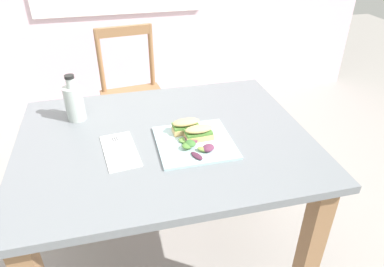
{
  "coord_description": "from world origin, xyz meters",
  "views": [
    {
      "loc": [
        -0.05,
        -0.94,
        1.47
      ],
      "look_at": [
        0.22,
        0.15,
        0.76
      ],
      "focal_mm": 32.86,
      "sensor_mm": 36.0,
      "label": 1
    }
  ],
  "objects_px": {
    "plate_lunch": "(195,142)",
    "sandwich_half_front": "(199,132)",
    "chair_wooden_far": "(133,96)",
    "bottle_cold_brew": "(75,104)",
    "fork_on_napkin": "(119,147)",
    "dining_table": "(166,165)",
    "sandwich_half_back": "(186,126)"
  },
  "relations": [
    {
      "from": "plate_lunch",
      "to": "bottle_cold_brew",
      "type": "bearing_deg",
      "value": 145.32
    },
    {
      "from": "plate_lunch",
      "to": "sandwich_half_back",
      "type": "distance_m",
      "value": 0.08
    },
    {
      "from": "plate_lunch",
      "to": "sandwich_half_front",
      "type": "relative_size",
      "value": 2.57
    },
    {
      "from": "sandwich_half_back",
      "to": "fork_on_napkin",
      "type": "bearing_deg",
      "value": -171.32
    },
    {
      "from": "dining_table",
      "to": "plate_lunch",
      "type": "distance_m",
      "value": 0.19
    },
    {
      "from": "dining_table",
      "to": "sandwich_half_front",
      "type": "height_order",
      "value": "sandwich_half_front"
    },
    {
      "from": "sandwich_half_front",
      "to": "sandwich_half_back",
      "type": "bearing_deg",
      "value": 120.26
    },
    {
      "from": "dining_table",
      "to": "chair_wooden_far",
      "type": "bearing_deg",
      "value": 92.56
    },
    {
      "from": "dining_table",
      "to": "bottle_cold_brew",
      "type": "bearing_deg",
      "value": 145.7
    },
    {
      "from": "sandwich_half_front",
      "to": "sandwich_half_back",
      "type": "xyz_separation_m",
      "value": [
        -0.03,
        0.06,
        0.0
      ]
    },
    {
      "from": "chair_wooden_far",
      "to": "sandwich_half_front",
      "type": "bearing_deg",
      "value": -81.14
    },
    {
      "from": "chair_wooden_far",
      "to": "bottle_cold_brew",
      "type": "xyz_separation_m",
      "value": [
        -0.28,
        -0.77,
        0.36
      ]
    },
    {
      "from": "plate_lunch",
      "to": "fork_on_napkin",
      "type": "distance_m",
      "value": 0.28
    },
    {
      "from": "sandwich_half_back",
      "to": "sandwich_half_front",
      "type": "bearing_deg",
      "value": -59.74
    },
    {
      "from": "plate_lunch",
      "to": "sandwich_half_front",
      "type": "bearing_deg",
      "value": 33.7
    },
    {
      "from": "dining_table",
      "to": "fork_on_napkin",
      "type": "xyz_separation_m",
      "value": [
        -0.18,
        -0.04,
        0.14
      ]
    },
    {
      "from": "chair_wooden_far",
      "to": "sandwich_half_front",
      "type": "relative_size",
      "value": 8.03
    },
    {
      "from": "chair_wooden_far",
      "to": "sandwich_half_back",
      "type": "distance_m",
      "value": 1.06
    },
    {
      "from": "dining_table",
      "to": "sandwich_half_back",
      "type": "xyz_separation_m",
      "value": [
        0.09,
        -0.0,
        0.17
      ]
    },
    {
      "from": "dining_table",
      "to": "chair_wooden_far",
      "type": "relative_size",
      "value": 1.27
    },
    {
      "from": "plate_lunch",
      "to": "chair_wooden_far",
      "type": "bearing_deg",
      "value": 97.74
    },
    {
      "from": "plate_lunch",
      "to": "fork_on_napkin",
      "type": "xyz_separation_m",
      "value": [
        -0.28,
        0.03,
        0.0
      ]
    },
    {
      "from": "fork_on_napkin",
      "to": "sandwich_half_front",
      "type": "bearing_deg",
      "value": -3.86
    },
    {
      "from": "chair_wooden_far",
      "to": "plate_lunch",
      "type": "bearing_deg",
      "value": -82.26
    },
    {
      "from": "plate_lunch",
      "to": "sandwich_half_back",
      "type": "bearing_deg",
      "value": 102.05
    },
    {
      "from": "fork_on_napkin",
      "to": "dining_table",
      "type": "bearing_deg",
      "value": 12.9
    },
    {
      "from": "dining_table",
      "to": "sandwich_half_front",
      "type": "distance_m",
      "value": 0.22
    },
    {
      "from": "dining_table",
      "to": "sandwich_half_front",
      "type": "bearing_deg",
      "value": -26.56
    },
    {
      "from": "dining_table",
      "to": "sandwich_half_back",
      "type": "bearing_deg",
      "value": -0.25
    },
    {
      "from": "plate_lunch",
      "to": "sandwich_half_back",
      "type": "height_order",
      "value": "sandwich_half_back"
    },
    {
      "from": "chair_wooden_far",
      "to": "sandwich_half_front",
      "type": "height_order",
      "value": "chair_wooden_far"
    },
    {
      "from": "dining_table",
      "to": "bottle_cold_brew",
      "type": "height_order",
      "value": "bottle_cold_brew"
    }
  ]
}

